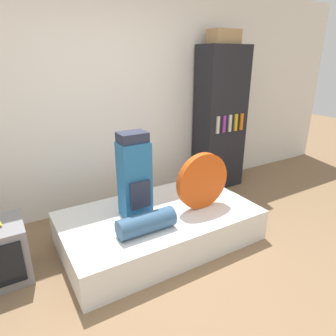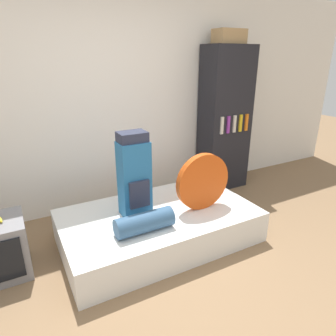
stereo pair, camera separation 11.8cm
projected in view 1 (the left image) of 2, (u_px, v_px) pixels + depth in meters
The scene contains 8 objects.
ground_plane at pixel (197, 300), 2.34m from camera, with size 16.00×16.00×0.00m, color #846647.
wall_back at pixel (101, 101), 3.45m from camera, with size 8.00×0.05×2.60m.
bed at pixel (159, 226), 3.06m from camera, with size 1.92×1.11×0.33m.
backpack at pixel (135, 176), 2.82m from camera, with size 0.28×0.24×0.83m.
tent_bag at pixel (202, 181), 3.00m from camera, with size 0.58×0.07×0.58m.
sleeping_roll at pixel (146, 223), 2.63m from camera, with size 0.53×0.18×0.18m.
bookshelf at pixel (220, 120), 4.14m from camera, with size 0.65×0.41×1.93m.
cardboard_box at pixel (224, 37), 3.75m from camera, with size 0.39×0.24×0.18m.
Camera 1 is at (-1.13, -1.45, 1.80)m, focal length 32.00 mm.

